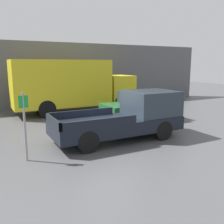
{
  "coord_description": "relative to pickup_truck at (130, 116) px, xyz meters",
  "views": [
    {
      "loc": [
        -4.62,
        -9.39,
        3.18
      ],
      "look_at": [
        0.62,
        0.62,
        1.0
      ],
      "focal_mm": 40.0,
      "sensor_mm": 36.0,
      "label": 1
    }
  ],
  "objects": [
    {
      "name": "parking_sign",
      "position": [
        -4.44,
        -0.7,
        0.35
      ],
      "size": [
        0.3,
        0.07,
        2.3
      ],
      "color": "gray",
      "rests_on": "ground"
    },
    {
      "name": "building_wall",
      "position": [
        -0.96,
        9.73,
        1.44
      ],
      "size": [
        28.0,
        0.15,
        4.79
      ],
      "color": "#56565B",
      "rests_on": "ground"
    },
    {
      "name": "delivery_truck",
      "position": [
        -0.32,
        6.84,
        0.91
      ],
      "size": [
        8.15,
        2.35,
        3.45
      ],
      "color": "gold",
      "rests_on": "ground"
    },
    {
      "name": "car",
      "position": [
        2.36,
        2.6,
        -0.11
      ],
      "size": [
        4.34,
        1.92,
        1.66
      ],
      "color": "#1E592D",
      "rests_on": "ground"
    },
    {
      "name": "ground_plane",
      "position": [
        -0.96,
        0.38,
        -0.95
      ],
      "size": [
        60.0,
        60.0,
        0.0
      ],
      "primitive_type": "plane",
      "color": "#4C4C4F"
    },
    {
      "name": "pickup_truck",
      "position": [
        0.0,
        0.0,
        0.0
      ],
      "size": [
        5.55,
        2.11,
        2.0
      ],
      "color": "black",
      "rests_on": "ground"
    }
  ]
}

